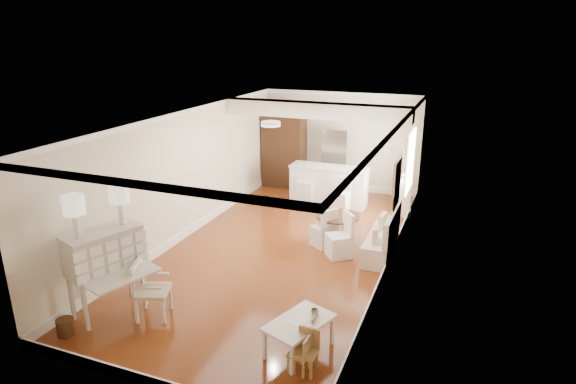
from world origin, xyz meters
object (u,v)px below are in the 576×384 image
Objects in this scene: slip_chair_far at (323,227)px; fridge at (347,163)px; kids_table at (299,336)px; bar_stool_left at (306,186)px; sideboard at (402,195)px; pantry_cabinet at (284,148)px; dining_table at (337,229)px; slip_chair_near at (339,235)px; gustavian_armchair at (152,290)px; kids_chair_a at (299,353)px; wicker_basket at (65,327)px; kids_chair_b at (306,330)px; kids_chair_c at (306,352)px; secretary_bureau at (106,272)px; breakfast_counter at (329,185)px; bar_stool_right at (341,197)px.

fridge reaches higher than slip_chair_far.
kids_table is 3.67m from slip_chair_far.
bar_stool_left is 2.48m from sideboard.
pantry_cabinet is 3.79m from sideboard.
pantry_cabinet is at bearing 127.08° from dining_table.
slip_chair_near is 0.40× the size of pantry_cabinet.
kids_table is (2.48, -0.01, -0.23)m from gustavian_armchair.
fridge reaches higher than gustavian_armchair.
slip_chair_far is at bearing -163.66° from kids_chair_a.
slip_chair_far is 0.85× the size of bar_stool_left.
dining_table is at bearing 160.24° from slip_chair_near.
wicker_basket is 0.11× the size of pantry_cabinet.
kids_chair_b is 7.25m from fridge.
kids_chair_c is (2.71, -0.39, -0.16)m from gustavian_armchair.
slip_chair_far is at bearing 101.92° from kids_table.
kids_chair_c is at bearing 16.60° from secretary_bureau.
breakfast_counter is 1.14m from fridge.
bar_stool_right is 1.79m from fridge.
dining_table is at bearing 169.32° from slip_chair_far.
gustavian_armchair is 1.65× the size of kids_chair_b.
kids_chair_b is at bearing -76.26° from breakfast_counter.
secretary_bureau is 3.26m from kids_table.
kids_table is 1.07× the size of sideboard.
kids_chair_c is at bearing -79.22° from fridge.
slip_chair_near is (-0.45, 3.61, 0.18)m from kids_chair_a.
bar_stool_left reaches higher than slip_chair_near.
dining_table is 0.41× the size of pantry_cabinet.
bar_stool_right is at bearing -51.86° from breakfast_counter.
fridge is 1.94× the size of sideboard.
gustavian_armchair is at bearing -124.53° from sideboard.
slip_chair_near is at bearing -169.26° from kids_chair_a.
kids_chair_a is at bearing -164.40° from kids_chair_c.
fridge reaches higher than secretary_bureau.
gustavian_armchair is at bearing 7.17° from slip_chair_far.
kids_chair_c is 7.78m from fridge.
kids_chair_a is at bearing -75.13° from bar_stool_left.
slip_chair_near is 1.00× the size of sideboard.
pantry_cabinet reaches higher than dining_table.
slip_chair_far is 2.66m from bar_stool_left.
kids_chair_a is 6.70m from bar_stool_left.
kids_table is 7.97m from pantry_cabinet.
kids_table is at bearing -77.09° from breakfast_counter.
pantry_cabinet reaches higher than kids_chair_a.
gustavian_armchair is 2.66m from kids_chair_a.
slip_chair_near is at bearing 69.53° from secretary_bureau.
wicker_basket is at bearing -75.63° from slip_chair_near.
kids_table is at bearing -28.18° from kids_chair_b.
secretary_bureau is 1.41× the size of bar_stool_left.
wicker_basket is 0.28× the size of sideboard.
pantry_cabinet is (0.30, 8.17, 1.02)m from wicker_basket.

